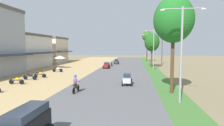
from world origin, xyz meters
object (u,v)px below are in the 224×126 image
median_tree_nearest (174,20)px  median_tree_third (147,37)px  car_sedan_red (106,65)px  motorbike_foreground_rider (76,84)px  streetlamp_mid (154,47)px  vendor_umbrella (60,57)px  parked_motorbike_second (17,80)px  parked_motorbike_fourth (40,74)px  car_hatchback_silver (127,79)px  car_hatchback_charcoal (116,61)px  parked_motorbike_fifth (58,69)px  utility_pole_near (162,45)px  car_van_black (26,126)px  median_tree_second (152,42)px  streetlamp_near (181,48)px  motorbike_ahead_second (112,64)px  streetlamp_far (148,46)px  parked_motorbike_third (30,76)px

median_tree_nearest → median_tree_third: (0.10, 36.18, 0.76)m
car_sedan_red → motorbike_foreground_rider: motorbike_foreground_rider is taller
median_tree_third → streetlamp_mid: 19.31m
vendor_umbrella → median_tree_nearest: median_tree_nearest is taller
parked_motorbike_second → parked_motorbike_fourth: 4.47m
car_hatchback_silver → car_hatchback_charcoal: same height
parked_motorbike_fifth → utility_pole_near: 25.63m
median_tree_third → streetlamp_mid: size_ratio=1.21×
streetlamp_mid → car_hatchback_silver: (-4.19, -14.13, -3.56)m
parked_motorbike_fifth → utility_pole_near: utility_pole_near is taller
median_tree_nearest → car_van_black: 13.68m
parked_motorbike_fifth → median_tree_third: median_tree_third is taller
median_tree_second → streetlamp_mid: streetlamp_mid is taller
parked_motorbike_second → streetlamp_mid: 22.80m
streetlamp_mid → parked_motorbike_second: bearing=-136.8°
car_van_black → car_sedan_red: (-1.30, 27.99, -0.28)m
median_tree_nearest → streetlamp_near: size_ratio=1.22×
median_tree_nearest → car_hatchback_silver: 7.70m
parked_motorbike_fifth → median_tree_nearest: bearing=-36.3°
utility_pole_near → motorbike_ahead_second: utility_pole_near is taller
motorbike_foreground_rider → car_hatchback_charcoal: bearing=88.5°
parked_motorbike_second → median_tree_second: size_ratio=0.25×
motorbike_foreground_rider → streetlamp_far: bearing=74.7°
parked_motorbike_fifth → streetlamp_near: (16.20, -14.66, 3.59)m
car_hatchback_charcoal → streetlamp_far: bearing=23.3°
median_tree_second → car_van_black: median_tree_second is taller
car_hatchback_silver → car_hatchback_charcoal: bearing=98.8°
median_tree_second → car_van_black: 32.40m
streetlamp_mid → car_van_black: 28.33m
median_tree_third → car_sedan_red: 21.30m
car_sedan_red → utility_pole_near: bearing=40.3°
car_hatchback_charcoal → streetlamp_near: bearing=-75.2°
parked_motorbike_fifth → car_sedan_red: (7.29, 6.12, 0.19)m
car_hatchback_charcoal → median_tree_third: bearing=47.9°
median_tree_third → car_hatchback_charcoal: bearing=-132.1°
median_tree_second → streetlamp_far: 9.60m
vendor_umbrella → car_van_black: 28.87m
median_tree_nearest → median_tree_second: (0.11, 21.21, -1.32)m
parked_motorbike_fifth → median_tree_second: size_ratio=0.25×
parked_motorbike_second → parked_motorbike_fifth: size_ratio=1.00×
parked_motorbike_fourth → car_hatchback_charcoal: (8.22, 21.17, 0.19)m
parked_motorbike_fourth → median_tree_second: 22.59m
streetlamp_near → motorbike_foreground_rider: streetlamp_near is taller
car_sedan_red → car_hatchback_charcoal: 9.41m
streetlamp_far → utility_pole_near: utility_pole_near is taller
parked_motorbike_fifth → streetlamp_near: streetlamp_near is taller
streetlamp_near → car_van_black: size_ratio=2.91×
parked_motorbike_second → parked_motorbike_third: same height
streetlamp_far → motorbike_ahead_second: size_ratio=4.23×
parked_motorbike_fifth → car_hatchback_charcoal: car_hatchback_charcoal is taller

